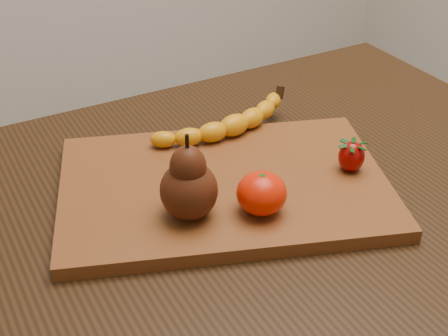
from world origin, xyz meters
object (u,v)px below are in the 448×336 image
cutting_board (224,186)px  mandarin (262,193)px  pear (188,177)px  table (250,240)px

cutting_board → mandarin: mandarin is taller
cutting_board → mandarin: bearing=-64.9°
pear → mandarin: 0.10m
pear → mandarin: bearing=-24.5°
cutting_board → pear: 0.11m
table → mandarin: bearing=-112.7°
table → mandarin: mandarin is taller
cutting_board → pear: (-0.08, -0.05, 0.07)m
cutting_board → mandarin: (0.01, -0.08, 0.04)m
table → pear: (-0.12, -0.04, 0.18)m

